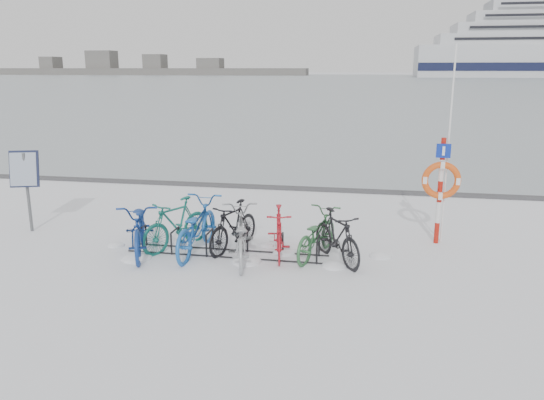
{
  "coord_description": "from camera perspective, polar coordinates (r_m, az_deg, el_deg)",
  "views": [
    {
      "loc": [
        2.7,
        -9.61,
        3.59
      ],
      "look_at": [
        0.79,
        0.6,
        1.0
      ],
      "focal_mm": 35.0,
      "sensor_mm": 36.0,
      "label": 1
    }
  ],
  "objects": [
    {
      "name": "bike_4",
      "position": [
        10.12,
        -3.46,
        -3.68
      ],
      "size": [
        1.15,
        2.09,
        1.04
      ],
      "primitive_type": "imported",
      "rotation": [
        0.0,
        0.0,
        3.39
      ],
      "color": "gray",
      "rests_on": "ground"
    },
    {
      "name": "bike_7",
      "position": [
        10.15,
        7.0,
        -3.77
      ],
      "size": [
        1.33,
        1.68,
        1.02
      ],
      "primitive_type": "imported",
      "rotation": [
        0.0,
        0.0,
        0.58
      ],
      "color": "black",
      "rests_on": "ground"
    },
    {
      "name": "bike_3",
      "position": [
        10.75,
        -4.18,
        -2.69
      ],
      "size": [
        1.0,
        1.76,
        1.02
      ],
      "primitive_type": "imported",
      "rotation": [
        0.0,
        0.0,
        -0.33
      ],
      "color": "black",
      "rests_on": "ground"
    },
    {
      "name": "info_board",
      "position": [
        12.9,
        -25.04,
        2.57
      ],
      "size": [
        0.65,
        0.4,
        1.84
      ],
      "rotation": [
        0.0,
        0.0,
        0.31
      ],
      "color": "#595B5E",
      "rests_on": "ground"
    },
    {
      "name": "bike_1",
      "position": [
        10.95,
        -10.27,
        -2.42
      ],
      "size": [
        1.26,
        1.81,
        1.07
      ],
      "primitive_type": "imported",
      "rotation": [
        0.0,
        0.0,
        -0.48
      ],
      "color": "#156256",
      "rests_on": "ground"
    },
    {
      "name": "bike_5",
      "position": [
        10.39,
        0.74,
        -3.33
      ],
      "size": [
        0.76,
        1.7,
        0.99
      ],
      "primitive_type": "imported",
      "rotation": [
        0.0,
        0.0,
        0.18
      ],
      "color": "red",
      "rests_on": "ground"
    },
    {
      "name": "bike_rack",
      "position": [
        10.55,
        -4.84,
        -4.9
      ],
      "size": [
        4.0,
        0.48,
        0.46
      ],
      "color": "black",
      "rests_on": "ground"
    },
    {
      "name": "quay_edge",
      "position": [
        16.14,
        0.71,
        1.34
      ],
      "size": [
        400.0,
        0.25,
        0.1
      ],
      "primitive_type": "cube",
      "color": "#3F3F42",
      "rests_on": "ground"
    },
    {
      "name": "ice_sheet",
      "position": [
        164.67,
        9.92,
        12.56
      ],
      "size": [
        400.0,
        298.0,
        0.02
      ],
      "primitive_type": "cube",
      "color": "#97A2AB",
      "rests_on": "ground"
    },
    {
      "name": "lifebuoy_station",
      "position": [
        11.36,
        17.75,
        2.01
      ],
      "size": [
        0.78,
        0.22,
        4.05
      ],
      "color": "#A8170D",
      "rests_on": "ground"
    },
    {
      "name": "bike_6",
      "position": [
        10.4,
        4.78,
        -3.48
      ],
      "size": [
        1.11,
        1.9,
        0.94
      ],
      "primitive_type": "imported",
      "rotation": [
        0.0,
        0.0,
        2.85
      ],
      "color": "#2D6337",
      "rests_on": "ground"
    },
    {
      "name": "bike_0",
      "position": [
        10.85,
        -14.02,
        -2.63
      ],
      "size": [
        1.47,
        2.27,
        1.12
      ],
      "primitive_type": "imported",
      "rotation": [
        0.0,
        0.0,
        0.37
      ],
      "color": "navy",
      "rests_on": "ground"
    },
    {
      "name": "bike_2",
      "position": [
        10.65,
        -8.19,
        -2.71
      ],
      "size": [
        0.8,
        2.13,
        1.11
      ],
      "primitive_type": "imported",
      "rotation": [
        0.0,
        0.0,
        3.11
      ],
      "color": "#1C5BAF",
      "rests_on": "ground"
    },
    {
      "name": "snow_drifts",
      "position": [
        10.51,
        -3.8,
        -6.0
      ],
      "size": [
        5.81,
        1.67,
        0.2
      ],
      "color": "white",
      "rests_on": "ground"
    },
    {
      "name": "ground",
      "position": [
        10.61,
        -4.82,
        -5.82
      ],
      "size": [
        900.0,
        900.0,
        0.0
      ],
      "primitive_type": "plane",
      "color": "white",
      "rests_on": "ground"
    },
    {
      "name": "shoreline",
      "position": [
        297.06,
        -14.61,
        13.42
      ],
      "size": [
        180.0,
        12.0,
        9.5
      ],
      "color": "#4D4D4D",
      "rests_on": "ground"
    }
  ]
}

